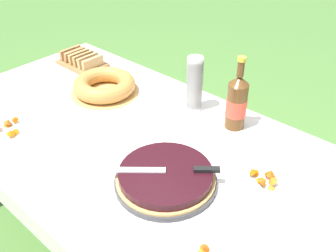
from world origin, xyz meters
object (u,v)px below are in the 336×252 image
Objects in this scene: serving_knife at (174,170)px; snack_plate_left at (9,130)px; cider_bottle_amber at (237,102)px; bread_board at (82,60)px; berry_tart at (166,177)px; cup_stack at (194,84)px; snack_plate_right at (266,185)px; bundt_cake at (104,85)px.

serving_knife is 0.75m from snack_plate_left.
cider_bottle_amber is at bearing 44.55° from snack_plate_left.
cider_bottle_amber is 0.98m from bread_board.
berry_tart is 0.05m from serving_knife.
cider_bottle_amber is (0.22, 0.00, -0.01)m from cup_stack.
bread_board reaches higher than serving_knife.
berry_tart is 0.35m from snack_plate_right.
serving_knife reaches higher than snack_plate_right.
bread_board reaches higher than snack_plate_left.
snack_plate_right is at bearing -24.95° from cup_stack.
cup_stack is at bearing 117.62° from berry_tart.
bundt_cake is 0.36m from bread_board.
snack_plate_left is at bearing -94.53° from bundt_cake.
cup_stack reaches higher than snack_plate_right.
serving_knife is 1.17× the size of cup_stack.
cider_bottle_amber is at bearing 140.44° from snack_plate_right.
berry_tart is at bearing -87.64° from cider_bottle_amber.
snack_plate_right is 0.86× the size of bread_board.
bundt_cake reaches higher than berry_tart.
bundt_cake is 1.28× the size of bread_board.
bundt_cake is 0.49m from snack_plate_left.
bread_board is at bearing 116.39° from snack_plate_left.
snack_plate_right is (0.92, -0.06, -0.03)m from bundt_cake.
bread_board is (-0.75, -0.05, -0.10)m from cup_stack.
cider_bottle_amber is 1.23× the size of bread_board.
bread_board is (-1.26, 0.19, 0.02)m from snack_plate_right.
snack_plate_right is 1.28m from bread_board.
serving_knife reaches higher than berry_tart.
snack_plate_right reaches higher than berry_tart.
snack_plate_left is at bearing -23.72° from serving_knife.
serving_knife is 0.90× the size of bundt_cake.
cup_stack is at bearing 3.90° from bread_board.
snack_plate_left is 0.68m from bread_board.
bread_board is at bearing 160.12° from bundt_cake.
serving_knife is at bearing -141.62° from snack_plate_right.
cup_stack is 0.98× the size of bread_board.
cider_bottle_amber is 1.42× the size of snack_plate_right.
berry_tart is 1.60× the size of snack_plate_right.
cup_stack is 0.76m from bread_board.
serving_knife is at bearing 41.20° from berry_tart.
berry_tart reaches higher than snack_plate_left.
bundt_cake is at bearing 85.47° from snack_plate_left.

